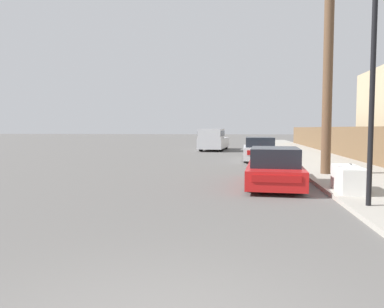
{
  "coord_description": "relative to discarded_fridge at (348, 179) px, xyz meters",
  "views": [
    {
      "loc": [
        0.66,
        -3.1,
        1.95
      ],
      "look_at": [
        -0.94,
        9.42,
        1.06
      ],
      "focal_mm": 35.0,
      "sensor_mm": 36.0,
      "label": 1
    }
  ],
  "objects": [
    {
      "name": "sidewalk_curb",
      "position": [
        1.54,
        15.44,
        -0.42
      ],
      "size": [
        4.2,
        63.0,
        0.12
      ],
      "primitive_type": "cube",
      "color": "#9E998E",
      "rests_on": "ground"
    },
    {
      "name": "discarded_fridge",
      "position": [
        0.0,
        0.0,
        0.0
      ],
      "size": [
        0.74,
        1.74,
        0.75
      ],
      "rotation": [
        0.0,
        0.0,
        -0.05
      ],
      "color": "white",
      "rests_on": "sidewalk_curb"
    },
    {
      "name": "parked_sports_car_red",
      "position": [
        -1.95,
        1.55,
        0.1
      ],
      "size": [
        2.04,
        4.77,
        1.3
      ],
      "rotation": [
        0.0,
        0.0,
        -0.06
      ],
      "color": "red",
      "rests_on": "ground"
    },
    {
      "name": "car_parked_mid",
      "position": [
        -1.94,
        11.26,
        0.17
      ],
      "size": [
        1.94,
        4.5,
        1.4
      ],
      "rotation": [
        0.0,
        0.0,
        -0.02
      ],
      "color": "silver",
      "rests_on": "ground"
    },
    {
      "name": "pickup_truck",
      "position": [
        -5.36,
        20.85,
        0.45
      ],
      "size": [
        2.43,
        6.0,
        1.86
      ],
      "rotation": [
        0.0,
        0.0,
        3.06
      ],
      "color": "silver",
      "rests_on": "ground"
    },
    {
      "name": "utility_pole",
      "position": [
        0.31,
        4.26,
        3.94
      ],
      "size": [
        1.8,
        0.37,
        8.46
      ],
      "color": "brown",
      "rests_on": "sidewalk_curb"
    },
    {
      "name": "street_lamp",
      "position": [
        -0.08,
        -2.0,
        2.61
      ],
      "size": [
        0.26,
        0.26,
        5.17
      ],
      "color": "black",
      "rests_on": "sidewalk_curb"
    },
    {
      "name": "wooden_fence",
      "position": [
        3.49,
        14.33,
        0.58
      ],
      "size": [
        0.08,
        43.2,
        1.89
      ],
      "primitive_type": "cube",
      "color": "brown",
      "rests_on": "sidewalk_curb"
    }
  ]
}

